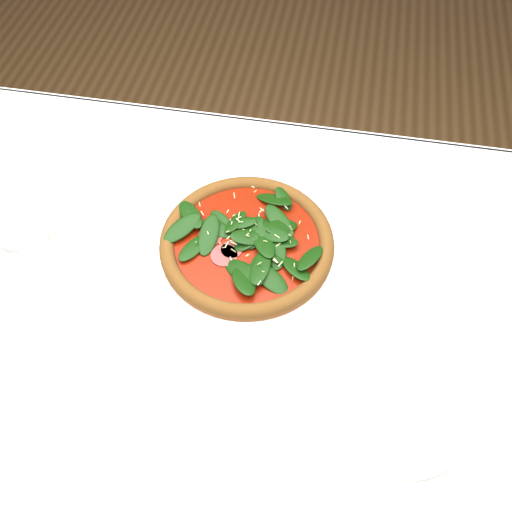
# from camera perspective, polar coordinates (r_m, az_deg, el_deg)

# --- Properties ---
(ground) EXTENTS (6.00, 6.00, 0.00)m
(ground) POSITION_cam_1_polar(r_m,az_deg,el_deg) (1.53, -3.44, -19.05)
(ground) COLOR brown
(ground) RESTS_ON ground
(dining_table) EXTENTS (1.21, 0.81, 0.75)m
(dining_table) POSITION_cam_1_polar(r_m,az_deg,el_deg) (0.93, -5.39, -7.37)
(dining_table) COLOR silver
(dining_table) RESTS_ON ground
(plate) EXTENTS (0.31, 0.31, 0.01)m
(plate) POSITION_cam_1_polar(r_m,az_deg,el_deg) (0.88, -0.91, 0.79)
(plate) COLOR white
(plate) RESTS_ON dining_table
(pizza) EXTENTS (0.31, 0.31, 0.03)m
(pizza) POSITION_cam_1_polar(r_m,az_deg,el_deg) (0.87, -0.93, 1.49)
(pizza) COLOR #945623
(pizza) RESTS_ON plate
(wine_glass) EXTENTS (0.08, 0.08, 0.20)m
(wine_glass) POSITION_cam_1_polar(r_m,az_deg,el_deg) (0.78, -22.32, 1.67)
(wine_glass) COLOR white
(wine_glass) RESTS_ON dining_table
(saucer_near) EXTENTS (0.16, 0.16, 0.01)m
(saucer_near) POSITION_cam_1_polar(r_m,az_deg,el_deg) (0.78, 14.54, -15.25)
(saucer_near) COLOR white
(saucer_near) RESTS_ON dining_table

